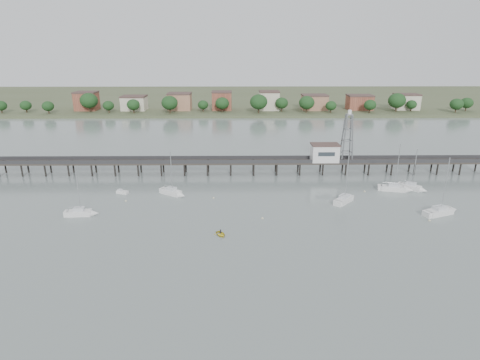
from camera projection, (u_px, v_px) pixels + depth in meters
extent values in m
plane|color=slate|center=(248.00, 284.00, 66.02)|extent=(500.00, 500.00, 0.00)
cube|color=#2D2823|center=(242.00, 162.00, 121.74)|extent=(150.00, 5.00, 0.50)
cube|color=#333335|center=(242.00, 162.00, 119.21)|extent=(150.00, 0.12, 1.10)
cube|color=#333335|center=(242.00, 157.00, 123.76)|extent=(150.00, 0.12, 1.10)
cylinder|color=black|center=(5.00, 167.00, 123.39)|extent=(0.50, 0.50, 4.40)
cylinder|color=black|center=(242.00, 170.00, 120.56)|extent=(0.50, 0.50, 4.40)
cylinder|color=black|center=(242.00, 166.00, 124.16)|extent=(0.50, 0.50, 4.40)
cylinder|color=black|center=(476.00, 166.00, 124.93)|extent=(0.50, 0.50, 4.40)
cube|color=silver|center=(325.00, 153.00, 121.14)|extent=(8.00, 5.00, 5.00)
cube|color=#4C3833|center=(325.00, 144.00, 120.30)|extent=(8.40, 5.40, 0.30)
cube|color=slate|center=(349.00, 115.00, 117.51)|extent=(1.80, 1.80, 0.30)
cube|color=silver|center=(350.00, 112.00, 117.28)|extent=(0.90, 0.90, 1.20)
cube|color=silver|center=(439.00, 213.00, 93.01)|extent=(7.07, 4.76, 1.65)
cone|color=silver|center=(452.00, 210.00, 94.45)|extent=(3.48, 3.38, 2.56)
cube|color=silver|center=(440.00, 208.00, 92.63)|extent=(3.47, 2.96, 0.75)
cylinder|color=#A5A8AA|center=(446.00, 184.00, 90.95)|extent=(0.18, 0.18, 12.35)
cylinder|color=#A5A8AA|center=(437.00, 206.00, 92.07)|extent=(3.63, 1.49, 0.12)
cube|color=silver|center=(410.00, 188.00, 109.45)|extent=(5.41, 5.20, 1.65)
cone|color=silver|center=(423.00, 190.00, 107.31)|extent=(3.08, 3.07, 2.10)
cube|color=silver|center=(411.00, 184.00, 109.08)|extent=(2.91, 2.86, 0.75)
cylinder|color=#A5A8AA|center=(415.00, 167.00, 107.34)|extent=(0.18, 0.18, 10.13)
cylinder|color=#A5A8AA|center=(408.00, 181.00, 109.47)|extent=(2.41, 2.22, 0.12)
cube|color=silver|center=(171.00, 193.00, 105.56)|extent=(5.85, 4.86, 1.65)
cone|color=silver|center=(182.00, 195.00, 103.78)|extent=(3.13, 3.08, 2.17)
cube|color=silver|center=(171.00, 189.00, 105.18)|extent=(3.02, 2.81, 0.75)
cylinder|color=#A5A8AA|center=(171.00, 171.00, 103.44)|extent=(0.18, 0.18, 10.45)
cylinder|color=#A5A8AA|center=(168.00, 186.00, 105.48)|extent=(2.78, 1.88, 0.12)
cube|color=silver|center=(344.00, 201.00, 100.27)|extent=(5.69, 5.88, 1.65)
cone|color=silver|center=(351.00, 197.00, 102.86)|extent=(3.35, 3.36, 2.29)
cube|color=silver|center=(344.00, 196.00, 99.90)|extent=(3.13, 3.17, 0.75)
cylinder|color=#A5A8AA|center=(347.00, 176.00, 98.55)|extent=(0.18, 0.18, 11.05)
cylinder|color=#A5A8AA|center=(343.00, 195.00, 99.04)|extent=(2.42, 2.60, 0.12)
cube|color=silver|center=(80.00, 214.00, 92.38)|extent=(5.38, 2.44, 1.65)
cone|color=silver|center=(94.00, 213.00, 92.65)|extent=(2.34, 2.20, 2.04)
cube|color=silver|center=(79.00, 209.00, 92.00)|extent=(2.45, 1.81, 0.75)
cylinder|color=#A5A8AA|center=(78.00, 190.00, 90.59)|extent=(0.18, 0.18, 9.83)
cylinder|color=#A5A8AA|center=(75.00, 207.00, 91.76)|extent=(3.06, 0.36, 0.12)
cube|color=silver|center=(393.00, 189.00, 108.43)|extent=(6.67, 3.81, 1.65)
cone|color=silver|center=(408.00, 190.00, 107.62)|extent=(3.10, 2.97, 2.44)
cube|color=silver|center=(394.00, 185.00, 108.06)|extent=(3.16, 2.54, 0.75)
cylinder|color=#A5A8AA|center=(398.00, 165.00, 106.21)|extent=(0.18, 0.18, 11.77)
cylinder|color=#A5A8AA|center=(390.00, 183.00, 108.10)|extent=(3.59, 0.95, 0.12)
cube|color=silver|center=(123.00, 192.00, 106.38)|extent=(3.40, 2.25, 0.87)
cube|color=silver|center=(120.00, 190.00, 106.42)|extent=(1.33, 1.33, 0.52)
imported|color=yellow|center=(221.00, 235.00, 82.98)|extent=(2.21, 1.59, 3.04)
imported|color=black|center=(221.00, 235.00, 82.98)|extent=(0.65, 1.17, 0.26)
ellipsoid|color=beige|center=(430.00, 221.00, 89.74)|extent=(0.56, 0.56, 0.39)
ellipsoid|color=beige|center=(262.00, 218.00, 90.92)|extent=(0.56, 0.56, 0.39)
ellipsoid|color=beige|center=(214.00, 198.00, 103.11)|extent=(0.56, 0.56, 0.39)
ellipsoid|color=beige|center=(126.00, 201.00, 101.17)|extent=(0.56, 0.56, 0.39)
ellipsoid|color=beige|center=(365.00, 191.00, 107.83)|extent=(0.56, 0.56, 0.39)
cube|color=#475133|center=(238.00, 98.00, 298.23)|extent=(500.00, 170.00, 1.40)
cube|color=brown|center=(87.00, 102.00, 236.83)|extent=(13.00, 10.50, 9.00)
cube|color=brown|center=(134.00, 102.00, 237.13)|extent=(13.00, 10.50, 9.00)
cube|color=brown|center=(180.00, 102.00, 237.41)|extent=(13.00, 10.50, 9.00)
cube|color=brown|center=(222.00, 102.00, 237.68)|extent=(13.00, 10.50, 9.00)
cube|color=brown|center=(269.00, 102.00, 237.97)|extent=(13.00, 10.50, 9.00)
cube|color=brown|center=(314.00, 102.00, 238.26)|extent=(13.00, 10.50, 9.00)
cube|color=brown|center=(360.00, 102.00, 238.54)|extent=(13.00, 10.50, 9.00)
cube|color=brown|center=(406.00, 102.00, 238.84)|extent=(13.00, 10.50, 9.00)
ellipsoid|color=#173918|center=(26.00, 105.00, 225.04)|extent=(8.00, 8.00, 6.80)
ellipsoid|color=#173918|center=(239.00, 104.00, 226.31)|extent=(8.00, 8.00, 6.80)
ellipsoid|color=#173918|center=(450.00, 104.00, 227.58)|extent=(8.00, 8.00, 6.80)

